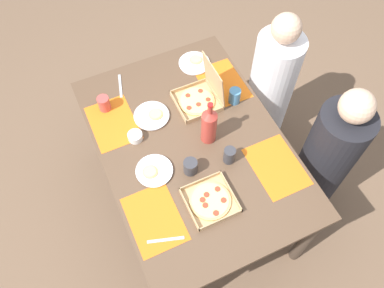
% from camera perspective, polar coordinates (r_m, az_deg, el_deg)
% --- Properties ---
extents(ground_plane, '(6.00, 6.00, 0.00)m').
position_cam_1_polar(ground_plane, '(2.97, 0.00, -7.81)').
color(ground_plane, brown).
extents(dining_table, '(1.49, 1.04, 0.77)m').
position_cam_1_polar(dining_table, '(2.38, 0.00, -1.35)').
color(dining_table, '#3F3328').
rests_on(dining_table, ground_plane).
extents(placemat_near_left, '(0.36, 0.26, 0.00)m').
position_cam_1_polar(placemat_near_left, '(2.41, -11.42, 3.03)').
color(placemat_near_left, orange).
rests_on(placemat_near_left, dining_table).
extents(placemat_near_right, '(0.36, 0.26, 0.00)m').
position_cam_1_polar(placemat_near_right, '(2.09, -5.48, -10.80)').
color(placemat_near_right, orange).
rests_on(placemat_near_right, dining_table).
extents(placemat_far_left, '(0.36, 0.26, 0.00)m').
position_cam_1_polar(placemat_far_left, '(2.56, 4.44, 8.81)').
color(placemat_far_left, orange).
rests_on(placemat_far_left, dining_table).
extents(placemat_far_right, '(0.36, 0.26, 0.00)m').
position_cam_1_polar(placemat_far_right, '(2.26, 12.20, -3.21)').
color(placemat_far_right, orange).
rests_on(placemat_far_right, dining_table).
extents(pizza_box_center, '(0.26, 0.26, 0.29)m').
position_cam_1_polar(pizza_box_center, '(2.43, 1.21, 6.92)').
color(pizza_box_center, tan).
rests_on(pizza_box_center, dining_table).
extents(pizza_box_corner_left, '(0.25, 0.25, 0.04)m').
position_cam_1_polar(pizza_box_corner_left, '(2.11, 2.65, -8.25)').
color(pizza_box_corner_left, tan).
rests_on(pizza_box_corner_left, dining_table).
extents(plate_near_right, '(0.21, 0.21, 0.03)m').
position_cam_1_polar(plate_near_right, '(2.20, -5.57, -3.94)').
color(plate_near_right, white).
rests_on(plate_near_right, dining_table).
extents(plate_far_left, '(0.22, 0.22, 0.03)m').
position_cam_1_polar(plate_far_left, '(2.40, -5.84, 4.12)').
color(plate_far_left, white).
rests_on(plate_far_left, dining_table).
extents(plate_middle, '(0.21, 0.21, 0.03)m').
position_cam_1_polar(plate_middle, '(2.66, 0.36, 11.70)').
color(plate_middle, white).
rests_on(plate_middle, dining_table).
extents(soda_bottle, '(0.09, 0.09, 0.32)m').
position_cam_1_polar(soda_bottle, '(2.20, 2.52, 2.72)').
color(soda_bottle, '#B2382D').
rests_on(soda_bottle, dining_table).
extents(cup_clear_right, '(0.07, 0.07, 0.10)m').
position_cam_1_polar(cup_clear_right, '(2.45, -12.68, 5.78)').
color(cup_clear_right, '#BF4742').
rests_on(cup_clear_right, dining_table).
extents(cup_spare, '(0.07, 0.07, 0.10)m').
position_cam_1_polar(cup_spare, '(2.20, 5.46, -1.64)').
color(cup_spare, '#333338').
rests_on(cup_spare, dining_table).
extents(cup_red, '(0.08, 0.08, 0.09)m').
position_cam_1_polar(cup_red, '(2.16, -0.23, -3.31)').
color(cup_red, '#333338').
rests_on(cup_red, dining_table).
extents(cup_dark, '(0.07, 0.07, 0.10)m').
position_cam_1_polar(cup_dark, '(2.44, 6.21, 6.96)').
color(cup_dark, teal).
rests_on(cup_dark, dining_table).
extents(condiment_bowl, '(0.09, 0.09, 0.04)m').
position_cam_1_polar(condiment_bowl, '(2.31, -8.26, 1.10)').
color(condiment_bowl, white).
rests_on(condiment_bowl, dining_table).
extents(fork_by_far_left, '(0.07, 0.19, 0.00)m').
position_cam_1_polar(fork_by_far_left, '(2.05, -3.84, -13.74)').
color(fork_by_far_left, '#B7B7BC').
rests_on(fork_by_far_left, dining_table).
extents(fork_by_near_left, '(0.19, 0.07, 0.00)m').
position_cam_1_polar(fork_by_near_left, '(2.58, -10.38, 8.31)').
color(fork_by_near_left, '#B7B7BC').
rests_on(fork_by_near_left, dining_table).
extents(diner_left_seat, '(0.32, 0.32, 1.17)m').
position_cam_1_polar(diner_left_seat, '(2.91, 11.36, 8.08)').
color(diner_left_seat, white).
rests_on(diner_left_seat, ground_plane).
extents(diner_right_seat, '(0.32, 0.32, 1.20)m').
position_cam_1_polar(diner_right_seat, '(2.64, 18.80, -2.22)').
color(diner_right_seat, black).
rests_on(diner_right_seat, ground_plane).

